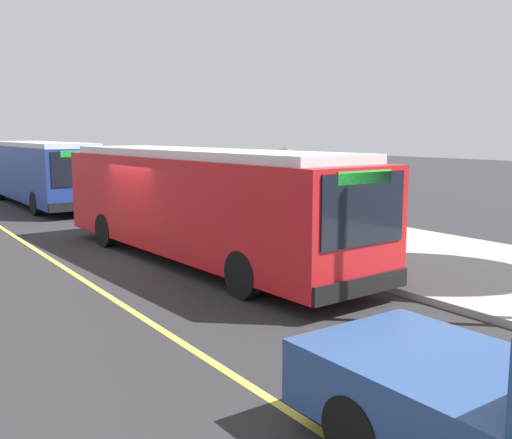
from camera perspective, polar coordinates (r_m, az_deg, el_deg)
ground_plane at (r=16.32m, az=-10.90°, el=-3.60°), size 120.00×120.00×0.00m
sidewalk_curb at (r=19.43m, az=5.53°, el=-1.33°), size 44.00×6.40×0.15m
lane_stripe_center at (r=15.60m, az=-18.35°, el=-4.42°), size 36.00×0.14×0.01m
transit_bus_main at (r=15.27m, az=-5.52°, el=1.85°), size 11.56×3.17×2.95m
transit_bus_second at (r=29.14m, az=-20.31°, el=4.49°), size 11.33×2.69×2.95m
bus_shelter at (r=19.63m, az=4.15°, el=4.20°), size 2.90×1.60×2.48m
waiting_bench at (r=19.70m, az=3.74°, el=0.46°), size 1.60×0.48×0.95m
route_sign_post at (r=16.71m, az=2.80°, el=3.61°), size 0.44×0.08×2.80m
pedestrian_commuter at (r=20.77m, az=-1.20°, el=2.24°), size 0.24×0.40×1.69m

